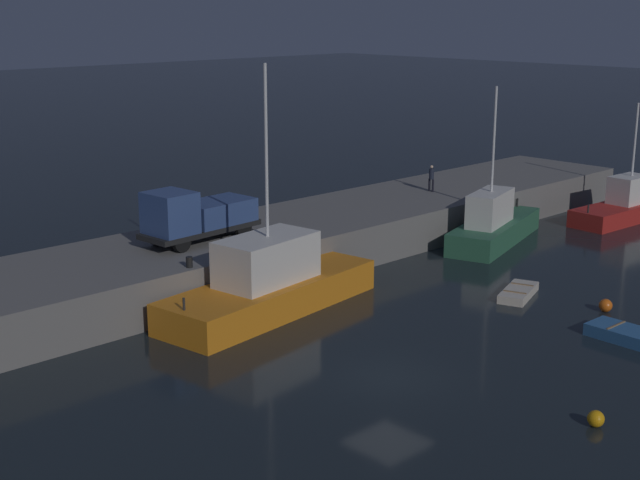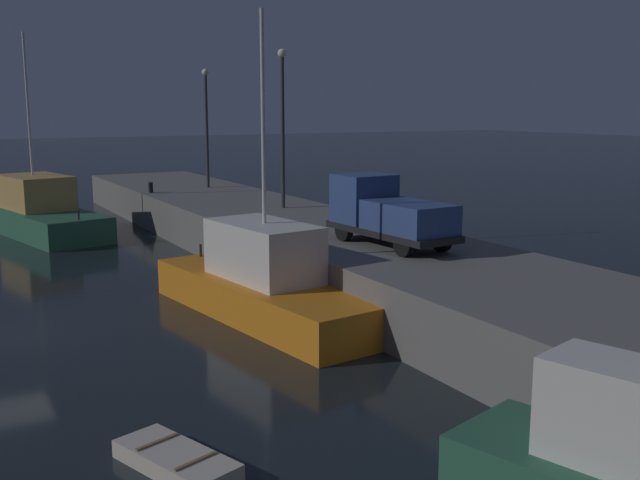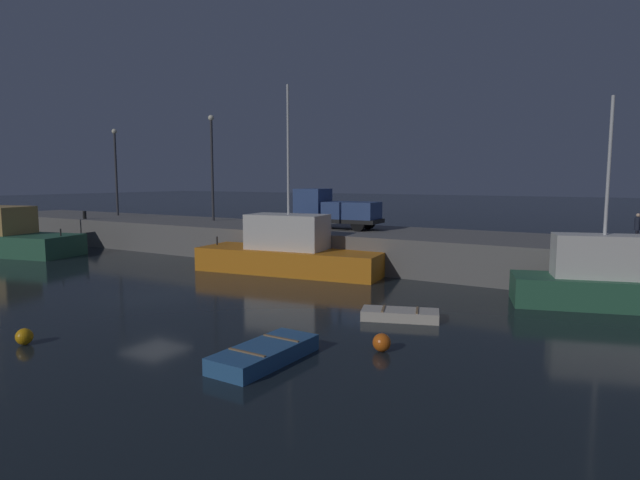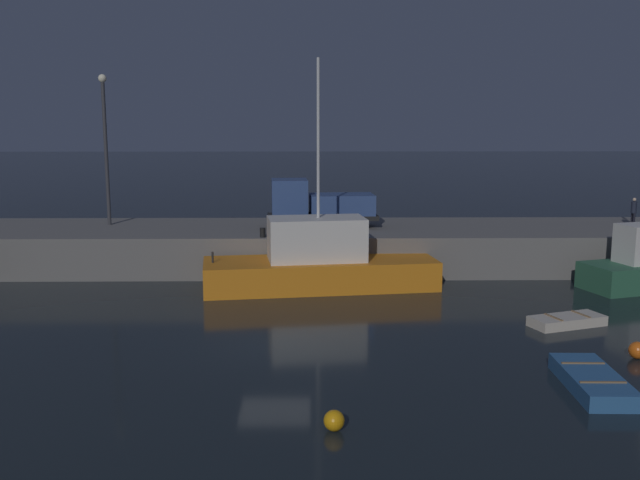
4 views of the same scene
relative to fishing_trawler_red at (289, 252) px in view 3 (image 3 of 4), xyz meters
The scene contains 14 objects.
ground_plane 8.68m from the fishing_trawler_red, 101.20° to the right, with size 320.00×320.00×0.00m, color black.
pier_quay 5.48m from the fishing_trawler_red, 107.77° to the left, with size 67.22×7.49×2.10m.
fishing_trawler_red is the anchor object (origin of this frame).
fishing_boat_blue 16.38m from the fishing_trawler_red, ahead, with size 9.12×4.93×8.65m.
dinghy_orange_near 11.37m from the fishing_trawler_red, 33.96° to the right, with size 3.11×2.04×0.42m.
dinghy_red_small 14.96m from the fishing_trawler_red, 58.48° to the right, with size 1.55×3.63×0.53m.
mooring_buoy_near 15.45m from the fishing_trawler_red, 89.33° to the right, with size 0.54×0.54×0.54m, color orange.
mooring_buoy_mid 14.49m from the fishing_trawler_red, 44.33° to the right, with size 0.57×0.57×0.57m, color orange.
lamp_post_west 24.25m from the fishing_trawler_red, 164.51° to the left, with size 0.44×0.44×7.59m.
lamp_post_east 14.21m from the fishing_trawler_red, 151.30° to the left, with size 0.44×0.44×8.09m.
utility_truck 5.53m from the fishing_trawler_red, 90.23° to the left, with size 5.95×2.47×2.59m.
dockworker 17.77m from the fishing_trawler_red, 16.52° to the left, with size 0.31×0.42×1.57m.
bollard_west 21.69m from the fishing_trawler_red, behind, with size 0.28×0.28×0.64m, color black.
bollard_central 3.53m from the fishing_trawler_red, 145.26° to the left, with size 0.28×0.28×0.46m, color black.
Camera 3 is at (18.55, -16.26, 5.31)m, focal length 29.67 mm.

